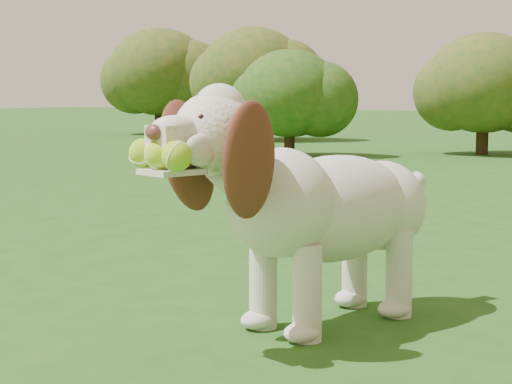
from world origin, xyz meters
The scene contains 6 objects.
ground centered at (0.00, 0.00, 0.00)m, with size 80.00×80.00×0.00m, color #1D4F16.
dog centered at (0.13, 0.22, 0.45)m, with size 0.66×1.27×0.84m.
shrub_a centered at (-4.10, 7.38, 0.82)m, with size 1.35×1.35×1.40m.
shrub_g centered at (-9.49, 11.41, 1.27)m, with size 2.08×2.08×2.16m.
shrub_e centered at (-6.69, 10.55, 1.18)m, with size 1.94×1.94×2.01m.
shrub_b centered at (-2.06, 9.05, 0.96)m, with size 1.58×1.58×1.64m.
Camera 1 is at (1.52, -2.32, 0.80)m, focal length 60.00 mm.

